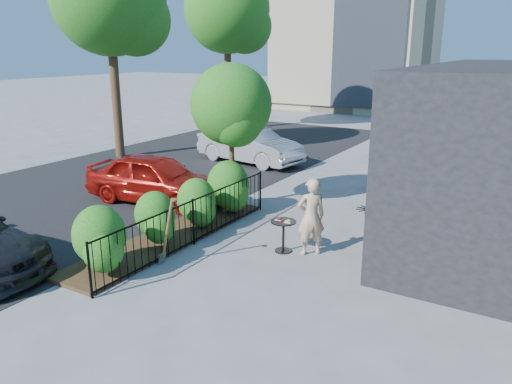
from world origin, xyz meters
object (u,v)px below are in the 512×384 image
Objects in this scene: car_red at (155,178)px; street_tree_near at (109,5)px; cafe_table at (283,230)px; street_tree_far at (228,16)px; shovel at (166,235)px; woman at (311,217)px; car_silver at (250,144)px; patio_tree at (232,110)px.

street_tree_near is at bearing 47.64° from car_red.
street_tree_far is at bearing 128.08° from cafe_table.
shovel is at bearing -60.22° from street_tree_far.
car_silver is at bearing -92.85° from woman.
street_tree_far reaches higher than car_red.
street_tree_near is at bearing -67.82° from woman.
cafe_table is at bearing -23.64° from woman.
woman is 1.12× the size of shovel.
car_silver is (5.08, -6.10, -5.20)m from street_tree_far.
woman is 0.39× the size of car_silver.
patio_tree reaches higher than cafe_table.
street_tree_near is 5.39× the size of shovel.
car_red is (-5.51, 1.16, -0.15)m from woman.
patio_tree is at bearing -143.91° from car_silver.
woman is at bearing -50.01° from street_tree_far.
woman is (10.95, -13.06, -5.06)m from street_tree_far.
street_tree_near is (-7.70, 3.20, 3.15)m from patio_tree.
car_silver is at bearing 126.57° from cafe_table.
cafe_table is at bearing -26.84° from street_tree_near.
woman is at bearing 42.72° from shovel.
cafe_table is 0.45× the size of woman.
shovel is (8.68, -7.16, -5.24)m from street_tree_near.
street_tree_near is 7.51m from car_silver.
street_tree_far is 9.49m from car_silver.
patio_tree is 2.29× the size of woman.
car_red is (-2.25, -0.70, -2.05)m from patio_tree.
shovel reaches higher than car_silver.
cafe_table is 0.17× the size of car_silver.
cafe_table is 0.70m from woman.
street_tree_far is (-7.70, 11.20, 3.15)m from patio_tree.
cafe_table is 8.91m from car_silver.
patio_tree is at bearing 142.57° from cafe_table.
shovel is at bearing -76.15° from patio_tree.
patio_tree is 0.94× the size of car_red.
street_tree_near reaches higher than cafe_table.
shovel is (-1.71, -1.90, 0.18)m from cafe_table.
woman is at bearing -24.79° from street_tree_near.
patio_tree is 8.92m from street_tree_near.
street_tree_near is at bearing 119.34° from car_silver.
shovel reaches higher than car_red.
woman reaches higher than cafe_table.
car_silver is at bearing -50.23° from street_tree_far.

